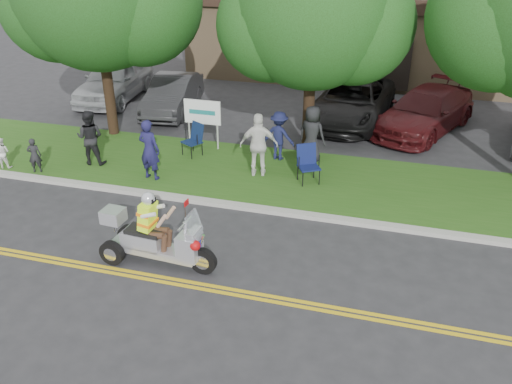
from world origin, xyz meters
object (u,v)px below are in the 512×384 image
(lawn_chair_a, at_px, (195,137))
(parked_car_far_left, at_px, (114,80))
(spectator_adult_left, at_px, (149,150))
(parked_car_mid, at_px, (352,101))
(parked_car_left, at_px, (173,94))
(parked_car_right, at_px, (425,111))
(spectator_adult_mid, at_px, (90,137))
(trike_scooter, at_px, (154,239))
(spectator_adult_right, at_px, (259,145))
(lawn_chair_b, at_px, (308,161))

(lawn_chair_a, bearing_deg, parked_car_far_left, 168.39)
(spectator_adult_left, distance_m, parked_car_mid, 8.58)
(parked_car_left, xyz_separation_m, parked_car_right, (9.70, 0.49, 0.04))
(spectator_adult_mid, height_order, parked_car_left, spectator_adult_mid)
(trike_scooter, distance_m, parked_car_far_left, 12.91)
(trike_scooter, relative_size, lawn_chair_a, 2.62)
(trike_scooter, xyz_separation_m, spectator_adult_mid, (-4.18, 4.36, 0.34))
(spectator_adult_left, xyz_separation_m, parked_car_left, (-1.95, 6.09, -0.30))
(spectator_adult_right, distance_m, parked_car_right, 7.27)
(spectator_adult_mid, height_order, parked_car_right, spectator_adult_mid)
(parked_car_mid, distance_m, parked_car_right, 2.72)
(lawn_chair_a, relative_size, spectator_adult_mid, 0.61)
(trike_scooter, relative_size, parked_car_right, 0.53)
(parked_car_left, distance_m, parked_car_mid, 7.05)
(spectator_adult_left, distance_m, parked_car_far_left, 8.61)
(parked_car_far_left, bearing_deg, parked_car_right, -7.26)
(parked_car_left, xyz_separation_m, parked_car_mid, (7.00, 0.84, 0.06))
(parked_car_far_left, distance_m, parked_car_left, 3.21)
(lawn_chair_b, height_order, spectator_adult_mid, spectator_adult_mid)
(parked_car_mid, bearing_deg, spectator_adult_right, -103.38)
(lawn_chair_b, distance_m, parked_car_far_left, 11.18)
(parked_car_far_left, height_order, parked_car_mid, parked_car_far_left)
(lawn_chair_b, height_order, parked_car_far_left, parked_car_far_left)
(lawn_chair_b, height_order, spectator_adult_left, spectator_adult_left)
(parked_car_left, bearing_deg, parked_car_mid, -0.73)
(spectator_adult_left, relative_size, parked_car_left, 0.42)
(spectator_adult_mid, xyz_separation_m, parked_car_left, (0.29, 5.60, -0.25))
(lawn_chair_a, height_order, spectator_adult_mid, spectator_adult_mid)
(lawn_chair_a, bearing_deg, trike_scooter, -47.28)
(trike_scooter, bearing_deg, spectator_adult_mid, 137.65)
(spectator_adult_mid, xyz_separation_m, parked_car_right, (9.99, 6.09, -0.21))
(lawn_chair_b, xyz_separation_m, parked_car_right, (3.28, 5.49, 0.03))
(lawn_chair_b, height_order, spectator_adult_right, spectator_adult_right)
(parked_car_far_left, bearing_deg, trike_scooter, -62.78)
(lawn_chair_a, xyz_separation_m, spectator_adult_right, (2.42, -0.96, 0.37))
(spectator_adult_left, bearing_deg, parked_car_right, -130.73)
(trike_scooter, distance_m, lawn_chair_a, 6.07)
(spectator_adult_left, bearing_deg, lawn_chair_a, -97.10)
(parked_car_far_left, bearing_deg, spectator_adult_left, -59.73)
(spectator_adult_left, bearing_deg, lawn_chair_b, -157.35)
(parked_car_right, bearing_deg, parked_car_mid, -162.93)
(trike_scooter, height_order, spectator_adult_left, spectator_adult_left)
(trike_scooter, relative_size, spectator_adult_mid, 1.59)
(spectator_adult_left, xyz_separation_m, parked_car_right, (7.75, 6.58, -0.26))
(lawn_chair_a, height_order, lawn_chair_b, lawn_chair_b)
(spectator_adult_left, bearing_deg, trike_scooter, 125.50)
(parked_car_mid, bearing_deg, parked_car_far_left, -174.43)
(lawn_chair_b, xyz_separation_m, parked_car_far_left, (-9.50, 5.90, 0.13))
(trike_scooter, height_order, spectator_adult_mid, spectator_adult_mid)
(lawn_chair_b, bearing_deg, spectator_adult_right, 150.21)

